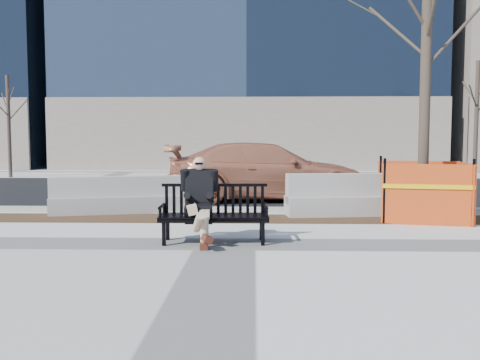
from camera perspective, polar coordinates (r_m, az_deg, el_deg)
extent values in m
plane|color=beige|center=(8.14, -1.58, -7.17)|extent=(120.00, 120.00, 0.00)
cube|color=#47301C|center=(10.70, -0.80, -4.35)|extent=(40.00, 1.20, 0.02)
cube|color=black|center=(16.85, 0.09, -1.14)|extent=(60.00, 10.40, 0.01)
cube|color=#9E9B93|center=(11.63, -0.60, -3.37)|extent=(60.00, 0.25, 0.12)
imported|color=#BD704F|center=(14.08, 2.93, -2.26)|extent=(5.65, 2.72, 1.59)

